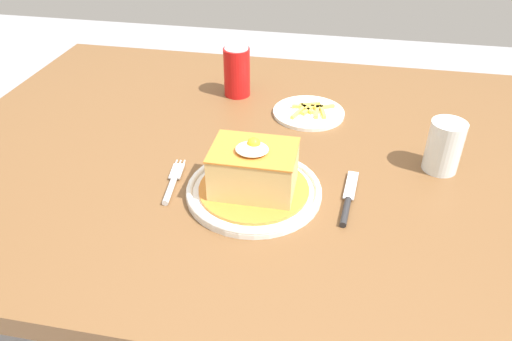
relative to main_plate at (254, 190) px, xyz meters
The scene contains 8 objects.
dining_table 0.20m from the main_plate, 85.62° to the left, with size 1.45×1.02×0.77m.
main_plate is the anchor object (origin of this frame).
sandwich_meal 0.04m from the main_plate, 97.46° to the right, with size 0.20×0.20×0.11m.
fork 0.16m from the main_plate, behind, with size 0.03×0.14×0.01m.
knife 0.17m from the main_plate, ahead, with size 0.03×0.17×0.01m.
soda_can 0.43m from the main_plate, 106.95° to the left, with size 0.07×0.07×0.12m.
drinking_glass 0.38m from the main_plate, 23.83° to the left, with size 0.07×0.07×0.10m.
side_plate_fries 0.34m from the main_plate, 78.56° to the left, with size 0.17×0.17×0.02m.
Camera 1 is at (0.13, -0.87, 1.33)m, focal length 34.30 mm.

